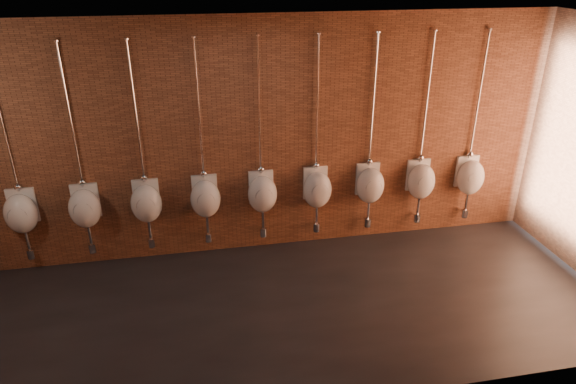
# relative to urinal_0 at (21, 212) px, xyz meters

# --- Properties ---
(ground) EXTENTS (8.50, 8.50, 0.00)m
(ground) POSITION_rel_urinal_0_xyz_m (2.81, -1.36, -0.90)
(ground) COLOR black
(ground) RESTS_ON ground
(room_shell) EXTENTS (8.54, 3.04, 3.22)m
(room_shell) POSITION_rel_urinal_0_xyz_m (2.81, -1.36, 1.11)
(room_shell) COLOR black
(room_shell) RESTS_ON ground
(urinal_0) EXTENTS (0.41, 0.36, 2.72)m
(urinal_0) POSITION_rel_urinal_0_xyz_m (0.00, 0.00, 0.00)
(urinal_0) COLOR white
(urinal_0) RESTS_ON ground
(urinal_1) EXTENTS (0.41, 0.36, 2.72)m
(urinal_1) POSITION_rel_urinal_0_xyz_m (0.76, 0.00, 0.00)
(urinal_1) COLOR white
(urinal_1) RESTS_ON ground
(urinal_2) EXTENTS (0.41, 0.36, 2.72)m
(urinal_2) POSITION_rel_urinal_0_xyz_m (1.53, 0.00, 0.00)
(urinal_2) COLOR white
(urinal_2) RESTS_ON ground
(urinal_3) EXTENTS (0.41, 0.36, 2.72)m
(urinal_3) POSITION_rel_urinal_0_xyz_m (2.29, 0.00, 0.00)
(urinal_3) COLOR white
(urinal_3) RESTS_ON ground
(urinal_4) EXTENTS (0.41, 0.36, 2.72)m
(urinal_4) POSITION_rel_urinal_0_xyz_m (3.05, 0.00, 0.00)
(urinal_4) COLOR white
(urinal_4) RESTS_ON ground
(urinal_5) EXTENTS (0.41, 0.36, 2.72)m
(urinal_5) POSITION_rel_urinal_0_xyz_m (3.82, 0.00, 0.00)
(urinal_5) COLOR white
(urinal_5) RESTS_ON ground
(urinal_6) EXTENTS (0.41, 0.36, 2.72)m
(urinal_6) POSITION_rel_urinal_0_xyz_m (4.58, 0.00, 0.00)
(urinal_6) COLOR white
(urinal_6) RESTS_ON ground
(urinal_7) EXTENTS (0.41, 0.36, 2.72)m
(urinal_7) POSITION_rel_urinal_0_xyz_m (5.34, 0.00, 0.00)
(urinal_7) COLOR white
(urinal_7) RESTS_ON ground
(urinal_8) EXTENTS (0.41, 0.36, 2.72)m
(urinal_8) POSITION_rel_urinal_0_xyz_m (6.11, 0.00, 0.00)
(urinal_8) COLOR white
(urinal_8) RESTS_ON ground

